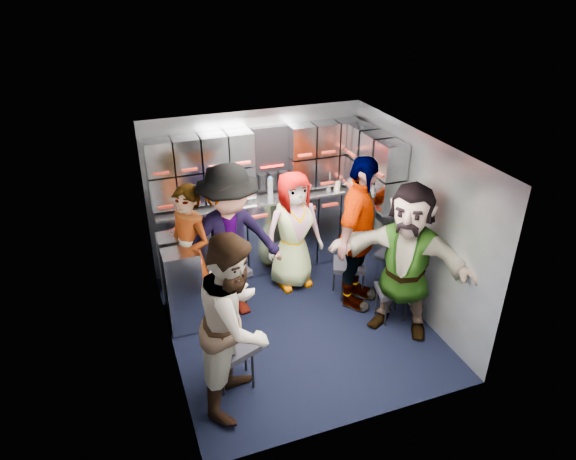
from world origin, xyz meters
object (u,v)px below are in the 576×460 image
object	(u,v)px
jump_seat_near_right	(392,292)
attendant_standing	(191,254)
jump_seat_near_left	(233,349)
jump_seat_mid_right	(349,267)
attendant_arc_b	(230,244)
jump_seat_center	(288,250)
jump_seat_mid_left	(229,273)
attendant_arc_e	(406,260)
attendant_arc_d	(359,234)
attendant_arc_c	(293,231)
attendant_arc_a	(236,322)

from	to	relation	value
jump_seat_near_right	attendant_standing	bearing A→B (deg)	157.84
jump_seat_near_left	jump_seat_mid_right	size ratio (longest dim) A/B	1.04
attendant_standing	jump_seat_near_left	bearing A→B (deg)	-25.79
jump_seat_near_left	attendant_arc_b	size ratio (longest dim) A/B	0.28
jump_seat_center	jump_seat_mid_right	size ratio (longest dim) A/B	0.93
jump_seat_mid_left	attendant_arc_e	size ratio (longest dim) A/B	0.29
attendant_arc_d	attendant_standing	bearing A→B (deg)	123.27
attendant_standing	attendant_arc_d	size ratio (longest dim) A/B	0.87
attendant_arc_d	attendant_arc_c	bearing A→B (deg)	87.05
jump_seat_near_left	jump_seat_mid_left	distance (m)	1.31
attendant_arc_b	jump_seat_mid_left	bearing A→B (deg)	82.67
jump_seat_near_left	jump_seat_mid_right	bearing A→B (deg)	30.08
jump_seat_mid_right	attendant_arc_e	bearing A→B (deg)	-72.47
jump_seat_center	attendant_arc_d	size ratio (longest dim) A/B	0.25
attendant_arc_b	jump_seat_near_right	bearing A→B (deg)	-30.59
jump_seat_near_left	jump_seat_mid_left	size ratio (longest dim) A/B	1.00
jump_seat_mid_left	attendant_arc_c	distance (m)	0.94
attendant_standing	jump_seat_mid_right	bearing A→B (deg)	50.12
attendant_arc_e	attendant_arc_a	bearing A→B (deg)	-124.09
jump_seat_mid_left	attendant_arc_a	distance (m)	1.55
jump_seat_near_left	attendant_arc_d	distance (m)	1.96
attendant_arc_d	attendant_arc_e	world-z (taller)	attendant_arc_d
jump_seat_mid_right	attendant_standing	distance (m)	1.91
jump_seat_center	attendant_arc_c	world-z (taller)	attendant_arc_c
jump_seat_near_right	attendant_arc_a	xyz separation A→B (m)	(-1.96, -0.56, 0.51)
jump_seat_center	jump_seat_near_right	size ratio (longest dim) A/B	1.11
jump_seat_near_right	attendant_arc_c	distance (m)	1.39
jump_seat_mid_left	attendant_arc_e	bearing A→B (deg)	-32.82
jump_seat_near_left	attendant_standing	bearing A→B (deg)	96.49
attendant_standing	attendant_arc_d	distance (m)	1.90
jump_seat_mid_right	attendant_arc_d	distance (m)	0.57
attendant_arc_c	attendant_arc_e	distance (m)	1.49
jump_seat_near_right	jump_seat_center	bearing A→B (deg)	122.70
jump_seat_center	jump_seat_mid_right	bearing A→B (deg)	-49.21
jump_seat_mid_right	attendant_arc_a	size ratio (longest dim) A/B	0.28
attendant_standing	attendant_arc_c	xyz separation A→B (m)	(1.30, 0.21, -0.05)
jump_seat_near_left	jump_seat_near_right	xyz separation A→B (m)	(1.96, 0.38, -0.06)
jump_seat_near_left	attendant_standing	world-z (taller)	attendant_standing
jump_seat_near_left	jump_seat_mid_left	world-z (taller)	jump_seat_mid_left
attendant_standing	jump_seat_mid_left	bearing A→B (deg)	63.70
jump_seat_mid_left	jump_seat_center	bearing A→B (deg)	21.84
jump_seat_mid_right	attendant_arc_b	bearing A→B (deg)	175.53
jump_seat_near_right	attendant_arc_a	size ratio (longest dim) A/B	0.23
attendant_standing	attendant_arc_a	distance (m)	1.43
jump_seat_mid_left	attendant_arc_b	bearing A→B (deg)	-90.00
attendant_arc_a	jump_seat_mid_left	bearing A→B (deg)	21.46
jump_seat_near_left	jump_seat_near_right	distance (m)	2.00
jump_seat_mid_right	attendant_arc_a	xyz separation A→B (m)	(-1.71, -1.17, 0.48)
attendant_arc_c	attendant_arc_e	world-z (taller)	attendant_arc_e
jump_seat_center	attendant_arc_a	size ratio (longest dim) A/B	0.26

